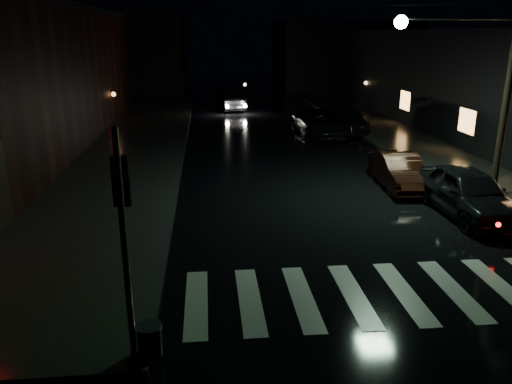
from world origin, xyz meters
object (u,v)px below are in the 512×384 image
object	(u,v)px
parked_car_b	(399,171)
parked_car_c	(344,118)
parked_car_a	(468,192)
oncoming_car	(230,101)
parked_car_d	(321,123)

from	to	relation	value
parked_car_b	parked_car_c	xyz separation A→B (m)	(1.07, 11.85, 0.10)
parked_car_b	parked_car_c	distance (m)	11.90
parked_car_c	parked_car_b	bearing A→B (deg)	-93.20
parked_car_b	parked_car_a	bearing A→B (deg)	-68.68
parked_car_c	oncoming_car	distance (m)	11.59
parked_car_b	parked_car_d	world-z (taller)	parked_car_d
parked_car_c	parked_car_d	distance (m)	2.29
parked_car_d	parked_car_a	bearing A→B (deg)	-86.01
parked_car_c	parked_car_a	bearing A→B (deg)	-88.05
oncoming_car	parked_car_b	bearing A→B (deg)	96.74
parked_car_d	parked_car_c	bearing A→B (deg)	34.78
parked_car_c	oncoming_car	world-z (taller)	parked_car_c
parked_car_a	parked_car_b	world-z (taller)	parked_car_a
parked_car_c	oncoming_car	size ratio (longest dim) A/B	1.20
parked_car_b	parked_car_c	size ratio (longest dim) A/B	0.77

